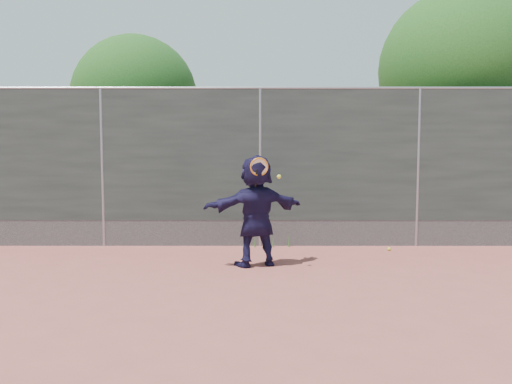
{
  "coord_description": "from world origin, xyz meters",
  "views": [
    {
      "loc": [
        -0.07,
        -7.31,
        2.05
      ],
      "look_at": [
        -0.08,
        1.8,
        1.2
      ],
      "focal_mm": 40.0,
      "sensor_mm": 36.0,
      "label": 1
    }
  ],
  "objects": [
    {
      "name": "weed_clump",
      "position": [
        0.29,
        3.38,
        0.13
      ],
      "size": [
        0.68,
        0.07,
        0.3
      ],
      "color": "#387226",
      "rests_on": "ground"
    },
    {
      "name": "ground",
      "position": [
        0.0,
        0.0,
        0.0
      ],
      "size": [
        80.0,
        80.0,
        0.0
      ],
      "primitive_type": "plane",
      "color": "#9E4C42",
      "rests_on": "ground"
    },
    {
      "name": "tree_left",
      "position": [
        -2.85,
        6.55,
        2.94
      ],
      "size": [
        3.15,
        3.0,
        4.53
      ],
      "color": "#382314",
      "rests_on": "ground"
    },
    {
      "name": "swing_action",
      "position": [
        0.0,
        1.59,
        1.58
      ],
      "size": [
        0.49,
        0.18,
        0.51
      ],
      "color": "orange",
      "rests_on": "ground"
    },
    {
      "name": "fence",
      "position": [
        -0.0,
        3.5,
        1.58
      ],
      "size": [
        20.0,
        0.06,
        3.03
      ],
      "color": "#38423D",
      "rests_on": "ground"
    },
    {
      "name": "player",
      "position": [
        -0.08,
        1.8,
        0.9
      ],
      "size": [
        1.75,
        1.06,
        1.8
      ],
      "primitive_type": "imported",
      "rotation": [
        0.0,
        0.0,
        3.49
      ],
      "color": "#171335",
      "rests_on": "ground"
    },
    {
      "name": "ball_ground",
      "position": [
        2.37,
        3.0,
        0.03
      ],
      "size": [
        0.07,
        0.07,
        0.07
      ],
      "primitive_type": "sphere",
      "color": "gold",
      "rests_on": "ground"
    },
    {
      "name": "tree_right",
      "position": [
        4.68,
        5.75,
        3.49
      ],
      "size": [
        3.78,
        3.6,
        5.39
      ],
      "color": "#382314",
      "rests_on": "ground"
    }
  ]
}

